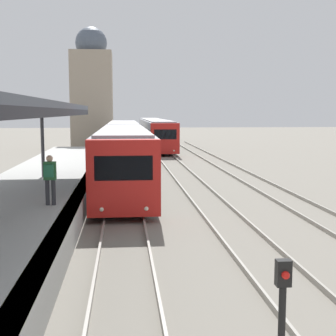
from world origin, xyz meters
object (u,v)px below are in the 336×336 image
Objects in this scene: person_on_platform at (50,176)px; train_far at (154,131)px; signal_post_near at (282,317)px; train_near at (124,145)px.

train_far reaches higher than person_on_platform.
signal_post_near is at bearing -64.87° from person_on_platform.
train_near is 23.98m from train_far.
train_far is at bearing 81.43° from person_on_platform.
train_near reaches higher than person_on_platform.
person_on_platform reaches higher than signal_post_near.
person_on_platform is 0.06× the size of train_far.
person_on_platform is 17.34m from train_near.
person_on_platform is 10.72m from signal_post_near.
train_near is at bearing -98.95° from train_far.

